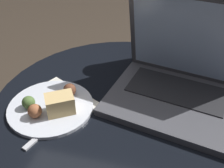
# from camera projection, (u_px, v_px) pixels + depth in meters

# --- Properties ---
(table) EXTENTS (0.70, 0.70, 0.49)m
(table) POSITION_uv_depth(u_px,v_px,m) (125.00, 138.00, 0.76)
(table) COLOR #515156
(table) RESTS_ON ground_plane
(napkin) EXTENTS (0.22, 0.20, 0.00)m
(napkin) POSITION_uv_depth(u_px,v_px,m) (59.00, 101.00, 0.69)
(napkin) COLOR silver
(napkin) RESTS_ON table
(laptop) EXTENTS (0.37, 0.31, 0.26)m
(laptop) POSITION_uv_depth(u_px,v_px,m) (178.00, 80.00, 0.67)
(laptop) COLOR #47474C
(laptop) RESTS_ON table
(beer_glass) EXTENTS (0.07, 0.07, 0.19)m
(beer_glass) POSITION_uv_depth(u_px,v_px,m) (148.00, 34.00, 0.79)
(beer_glass) COLOR brown
(beer_glass) RESTS_ON table
(snack_plate) EXTENTS (0.21, 0.21, 0.06)m
(snack_plate) POSITION_uv_depth(u_px,v_px,m) (52.00, 105.00, 0.65)
(snack_plate) COLOR silver
(snack_plate) RESTS_ON table
(fork) EXTENTS (0.07, 0.18, 0.01)m
(fork) POSITION_uv_depth(u_px,v_px,m) (57.00, 120.00, 0.63)
(fork) COLOR silver
(fork) RESTS_ON table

